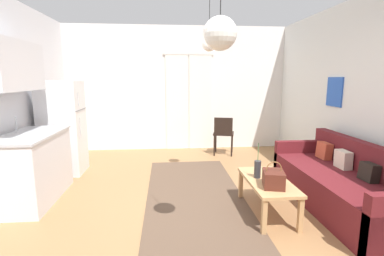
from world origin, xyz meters
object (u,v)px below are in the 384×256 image
at_px(couch, 344,186).
at_px(accent_chair, 224,133).
at_px(pendant_lamp_near, 220,33).
at_px(coffee_table, 267,184).
at_px(handbag, 273,179).
at_px(bamboo_vase, 257,169).
at_px(pendant_lamp_far, 209,44).
at_px(refrigerator, 63,128).

height_order(couch, accent_chair, couch).
bearing_deg(couch, pendant_lamp_near, -152.86).
bearing_deg(coffee_table, couch, 3.66).
bearing_deg(accent_chair, coffee_table, 104.92).
xyz_separation_m(handbag, accent_chair, (0.02, 2.88, -0.04)).
distance_m(bamboo_vase, pendant_lamp_far, 1.96).
distance_m(coffee_table, handbag, 0.27).
distance_m(bamboo_vase, accent_chair, 2.58).
bearing_deg(refrigerator, handbag, -34.47).
xyz_separation_m(pendant_lamp_near, pendant_lamp_far, (0.22, 2.01, 0.14)).
bearing_deg(couch, handbag, -164.71).
height_order(couch, pendant_lamp_far, pendant_lamp_far).
bearing_deg(handbag, accent_chair, 89.52).
distance_m(couch, handbag, 1.10).
bearing_deg(pendant_lamp_far, accent_chair, 69.79).
height_order(bamboo_vase, refrigerator, refrigerator).
xyz_separation_m(coffee_table, pendant_lamp_near, (-0.77, -0.85, 1.60)).
height_order(handbag, pendant_lamp_near, pendant_lamp_near).
bearing_deg(coffee_table, handbag, -94.77).
xyz_separation_m(couch, pendant_lamp_far, (-1.57, 1.10, 1.83)).
height_order(handbag, pendant_lamp_far, pendant_lamp_far).
height_order(couch, pendant_lamp_near, pendant_lamp_near).
bearing_deg(refrigerator, bamboo_vase, -30.98).
height_order(couch, coffee_table, couch).
xyz_separation_m(bamboo_vase, pendant_lamp_near, (-0.66, -0.93, 1.43)).
xyz_separation_m(accent_chair, pendant_lamp_far, (-0.55, -1.50, 1.63)).
bearing_deg(handbag, bamboo_vase, 105.63).
distance_m(refrigerator, pendant_lamp_near, 3.62).
relative_size(bamboo_vase, pendant_lamp_far, 0.58).
bearing_deg(pendant_lamp_near, pendant_lamp_far, 83.74).
distance_m(couch, pendant_lamp_far, 2.64).
bearing_deg(handbag, pendant_lamp_far, 110.87).
bearing_deg(bamboo_vase, couch, -0.94).
relative_size(accent_chair, pendant_lamp_far, 1.09).
bearing_deg(couch, bamboo_vase, 179.06).
relative_size(coffee_table, accent_chair, 1.24).
relative_size(accent_chair, pendant_lamp_near, 0.89).
xyz_separation_m(couch, pendant_lamp_near, (-1.79, -0.92, 1.69)).
xyz_separation_m(handbag, pendant_lamp_far, (-0.53, 1.38, 1.59)).
xyz_separation_m(couch, bamboo_vase, (-1.12, 0.02, 0.25)).
bearing_deg(couch, accent_chair, 111.34).
xyz_separation_m(bamboo_vase, handbag, (0.08, -0.30, -0.01)).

